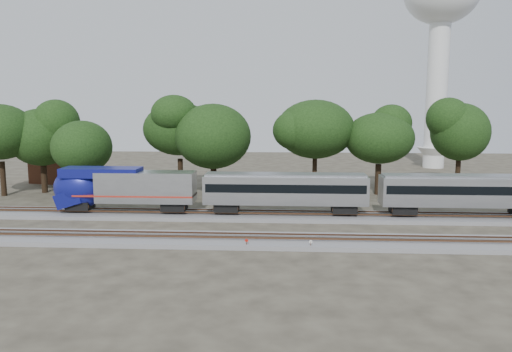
{
  "coord_description": "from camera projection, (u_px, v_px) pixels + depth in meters",
  "views": [
    {
      "loc": [
        6.61,
        -47.34,
        12.4
      ],
      "look_at": [
        3.57,
        5.0,
        4.75
      ],
      "focal_mm": 35.0,
      "sensor_mm": 36.0,
      "label": 1
    }
  ],
  "objects": [
    {
      "name": "tree_1",
      "position": [
        42.0,
        137.0,
        68.92
      ],
      "size": [
        7.89,
        7.89,
        11.12
      ],
      "color": "black",
      "rests_on": "ground"
    },
    {
      "name": "tree_5",
      "position": [
        315.0,
        129.0,
        68.97
      ],
      "size": [
        9.0,
        9.0,
        12.69
      ],
      "color": "black",
      "rests_on": "ground"
    },
    {
      "name": "tree_7",
      "position": [
        460.0,
        132.0,
        71.84
      ],
      "size": [
        8.45,
        8.45,
        11.91
      ],
      "color": "black",
      "rests_on": "ground"
    },
    {
      "name": "switch_stand_white",
      "position": [
        311.0,
        244.0,
        42.43
      ],
      "size": [
        0.28,
        0.05,
        0.87
      ],
      "rotation": [
        0.0,
        0.0,
        0.04
      ],
      "color": "#512D19",
      "rests_on": "ground"
    },
    {
      "name": "track_near",
      "position": [
        211.0,
        240.0,
        44.95
      ],
      "size": [
        160.0,
        5.0,
        0.73
      ],
      "color": "slate",
      "rests_on": "ground"
    },
    {
      "name": "switch_stand_red",
      "position": [
        247.0,
        243.0,
        42.7
      ],
      "size": [
        0.29,
        0.05,
        0.91
      ],
      "rotation": [
        0.0,
        0.0,
        -0.02
      ],
      "color": "#512D19",
      "rests_on": "ground"
    },
    {
      "name": "brick_building",
      "position": [
        67.0,
        168.0,
        79.15
      ],
      "size": [
        10.72,
        8.65,
        4.53
      ],
      "rotation": [
        0.0,
        0.0,
        -0.23
      ],
      "color": "brown",
      "rests_on": "ground"
    },
    {
      "name": "tree_4",
      "position": [
        213.0,
        137.0,
        65.9
      ],
      "size": [
        8.21,
        8.21,
        11.58
      ],
      "color": "black",
      "rests_on": "ground"
    },
    {
      "name": "ground",
      "position": [
        217.0,
        231.0,
        48.94
      ],
      "size": [
        160.0,
        160.0,
        0.0
      ],
      "primitive_type": "plane",
      "color": "#383328",
      "rests_on": "ground"
    },
    {
      "name": "tree_0",
      "position": [
        0.0,
        132.0,
        66.36
      ],
      "size": [
        8.77,
        8.77,
        12.37
      ],
      "color": "black",
      "rests_on": "ground"
    },
    {
      "name": "tree_2",
      "position": [
        82.0,
        147.0,
        64.6
      ],
      "size": [
        6.89,
        6.89,
        9.71
      ],
      "color": "black",
      "rests_on": "ground"
    },
    {
      "name": "track_far",
      "position": [
        224.0,
        215.0,
        54.83
      ],
      "size": [
        160.0,
        5.0,
        0.73
      ],
      "color": "slate",
      "rests_on": "ground"
    },
    {
      "name": "switch_lever",
      "position": [
        271.0,
        246.0,
        43.24
      ],
      "size": [
        0.55,
        0.4,
        0.3
      ],
      "primitive_type": "cube",
      "rotation": [
        0.0,
        0.0,
        -0.21
      ],
      "color": "#512D19",
      "rests_on": "ground"
    },
    {
      "name": "tree_3",
      "position": [
        180.0,
        129.0,
        68.62
      ],
      "size": [
        9.03,
        9.03,
        12.73
      ],
      "color": "black",
      "rests_on": "ground"
    },
    {
      "name": "tree_6",
      "position": [
        379.0,
        138.0,
        67.47
      ],
      "size": [
        7.86,
        7.86,
        11.08
      ],
      "color": "black",
      "rests_on": "ground"
    },
    {
      "name": "water_tower",
      "position": [
        441.0,
        15.0,
        93.17
      ],
      "size": [
        14.01,
        14.01,
        38.78
      ],
      "color": "silver",
      "rests_on": "ground"
    }
  ]
}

